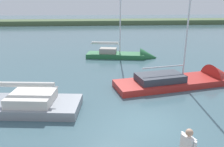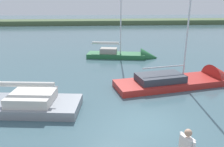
# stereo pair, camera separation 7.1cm
# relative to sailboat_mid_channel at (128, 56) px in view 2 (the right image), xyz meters

# --- Properties ---
(ground_plane) EXTENTS (200.00, 200.00, 0.00)m
(ground_plane) POSITION_rel_sailboat_mid_channel_xyz_m (1.05, 14.49, -0.18)
(ground_plane) COLOR #42606B
(far_shoreline) EXTENTS (180.00, 8.00, 2.40)m
(far_shoreline) POSITION_rel_sailboat_mid_channel_xyz_m (1.05, -40.03, -0.18)
(far_shoreline) COLOR #4C603D
(far_shoreline) RESTS_ON ground_plane
(sailboat_mid_channel) EXTENTS (8.11, 3.47, 9.99)m
(sailboat_mid_channel) POSITION_rel_sailboat_mid_channel_xyz_m (0.00, 0.00, 0.00)
(sailboat_mid_channel) COLOR #236638
(sailboat_mid_channel) RESTS_ON ground_plane
(sailboat_far_left) EXTENTS (10.31, 4.43, 10.02)m
(sailboat_far_left) POSITION_rel_sailboat_mid_channel_xyz_m (-3.74, 8.68, -0.01)
(sailboat_far_left) COLOR #B22823
(sailboat_far_left) RESTS_ON ground_plane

